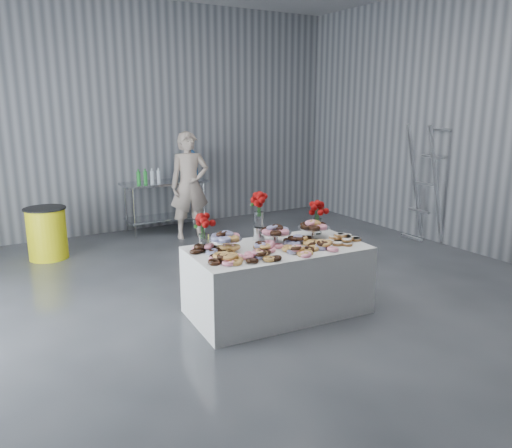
{
  "coord_description": "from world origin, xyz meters",
  "views": [
    {
      "loc": [
        -2.7,
        -4.31,
        2.27
      ],
      "look_at": [
        0.12,
        0.44,
        0.92
      ],
      "focal_mm": 35.0,
      "sensor_mm": 36.0,
      "label": 1
    }
  ],
  "objects": [
    {
      "name": "danish_pile",
      "position": [
        0.88,
        -0.18,
        0.81
      ],
      "size": [
        0.48,
        0.48,
        0.11
      ],
      "primitive_type": null,
      "color": "white",
      "rests_on": "display_table"
    },
    {
      "name": "cake_stand_mid",
      "position": [
        0.2,
        0.17,
        0.89
      ],
      "size": [
        0.36,
        0.36,
        0.17
      ],
      "color": "silver",
      "rests_on": "display_table"
    },
    {
      "name": "ground",
      "position": [
        0.0,
        0.0,
        0.0
      ],
      "size": [
        9.0,
        9.0,
        0.0
      ],
      "primitive_type": "plane",
      "color": "#323439",
      "rests_on": "ground"
    },
    {
      "name": "drink_bottles",
      "position": [
        0.07,
        4.0,
        1.04
      ],
      "size": [
        0.54,
        0.08,
        0.27
      ],
      "primitive_type": null,
      "color": "#268C33",
      "rests_on": "prep_table"
    },
    {
      "name": "donut_mounds",
      "position": [
        0.14,
        -0.03,
        0.8
      ],
      "size": [
        1.86,
        0.93,
        0.09
      ],
      "primitive_type": null,
      "rotation": [
        0.0,
        0.0,
        -0.07
      ],
      "color": "#D8984F",
      "rests_on": "display_table"
    },
    {
      "name": "bouquet_left",
      "position": [
        -0.59,
        0.32,
        1.05
      ],
      "size": [
        0.26,
        0.26,
        0.42
      ],
      "color": "white",
      "rests_on": "display_table"
    },
    {
      "name": "display_table",
      "position": [
        0.14,
        0.02,
        0.38
      ],
      "size": [
        1.97,
        1.13,
        0.75
      ],
      "primitive_type": "cube",
      "rotation": [
        0.0,
        0.0,
        -0.07
      ],
      "color": "white",
      "rests_on": "ground"
    },
    {
      "name": "prep_table",
      "position": [
        0.39,
        4.1,
        0.62
      ],
      "size": [
        1.5,
        0.6,
        0.9
      ],
      "color": "silver",
      "rests_on": "ground"
    },
    {
      "name": "bouquet_center",
      "position": [
        0.11,
        0.37,
        1.13
      ],
      "size": [
        0.26,
        0.26,
        0.57
      ],
      "color": "silver",
      "rests_on": "display_table"
    },
    {
      "name": "stepladder",
      "position": [
        3.75,
        1.19,
        0.98
      ],
      "size": [
        0.74,
        0.49,
        1.96
      ],
      "primitive_type": null,
      "rotation": [
        0.0,
        -0.26,
        0.0
      ],
      "color": "silver",
      "rests_on": "ground"
    },
    {
      "name": "cake_stand_left",
      "position": [
        -0.4,
        0.21,
        0.89
      ],
      "size": [
        0.36,
        0.36,
        0.17
      ],
      "color": "silver",
      "rests_on": "display_table"
    },
    {
      "name": "water_jug",
      "position": [
        0.89,
        4.1,
        1.15
      ],
      "size": [
        0.28,
        0.28,
        0.55
      ],
      "color": "#3B77CA",
      "rests_on": "prep_table"
    },
    {
      "name": "cake_stand_right",
      "position": [
        0.7,
        0.13,
        0.89
      ],
      "size": [
        0.36,
        0.36,
        0.17
      ],
      "color": "silver",
      "rests_on": "display_table"
    },
    {
      "name": "trash_barrel",
      "position": [
        -1.73,
        3.42,
        0.39
      ],
      "size": [
        0.6,
        0.6,
        0.77
      ],
      "rotation": [
        0.0,
        0.0,
        0.27
      ],
      "color": "yellow",
      "rests_on": "ground"
    },
    {
      "name": "bouquet_right",
      "position": [
        0.86,
        0.27,
        1.05
      ],
      "size": [
        0.26,
        0.26,
        0.42
      ],
      "color": "white",
      "rests_on": "display_table"
    },
    {
      "name": "person",
      "position": [
        0.58,
        3.44,
        0.9
      ],
      "size": [
        0.73,
        0.56,
        1.81
      ],
      "primitive_type": "imported",
      "rotation": [
        0.0,
        0.0,
        -0.2
      ],
      "color": "#CC8C93",
      "rests_on": "ground"
    },
    {
      "name": "room_walls",
      "position": [
        -0.27,
        0.07,
        2.64
      ],
      "size": [
        8.04,
        9.04,
        4.02
      ],
      "color": "gray",
      "rests_on": "ground"
    }
  ]
}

